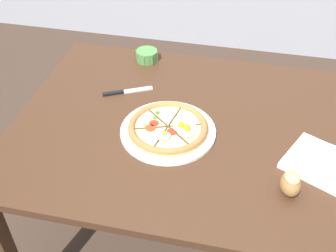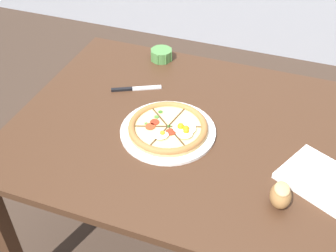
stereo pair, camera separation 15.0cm
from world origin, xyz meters
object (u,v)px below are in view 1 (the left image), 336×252
object	(u,v)px
dining_table	(183,144)
bread_piece_near	(291,183)
knife_main	(127,91)
pizza	(168,129)
ramekin_bowl	(147,55)
napkin_folded	(324,163)

from	to	relation	value
dining_table	bread_piece_near	distance (m)	0.47
dining_table	knife_main	distance (m)	0.32
bread_piece_near	pizza	bearing A→B (deg)	155.51
dining_table	knife_main	size ratio (longest dim) A/B	6.56
ramekin_bowl	knife_main	bearing A→B (deg)	-93.74
pizza	bread_piece_near	xyz separation A→B (m)	(0.42, -0.19, 0.02)
napkin_folded	bread_piece_near	size ratio (longest dim) A/B	3.14
ramekin_bowl	knife_main	distance (m)	0.26
dining_table	napkin_folded	world-z (taller)	napkin_folded
dining_table	napkin_folded	xyz separation A→B (m)	(0.49, -0.11, 0.11)
dining_table	ramekin_bowl	world-z (taller)	ramekin_bowl
napkin_folded	dining_table	bearing A→B (deg)	167.14
napkin_folded	bread_piece_near	xyz separation A→B (m)	(-0.11, -0.14, 0.02)
pizza	dining_table	bearing A→B (deg)	49.99
ramekin_bowl	napkin_folded	size ratio (longest dim) A/B	0.34
dining_table	pizza	distance (m)	0.13
dining_table	ramekin_bowl	xyz separation A→B (m)	(-0.25, 0.41, 0.12)
bread_piece_near	dining_table	bearing A→B (deg)	146.74
dining_table	pizza	world-z (taller)	pizza
pizza	bread_piece_near	size ratio (longest dim) A/B	3.67
bread_piece_near	ramekin_bowl	bearing A→B (deg)	133.64
dining_table	napkin_folded	bearing A→B (deg)	-12.86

